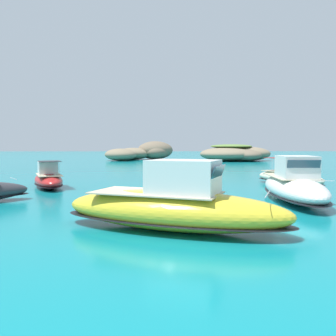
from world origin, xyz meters
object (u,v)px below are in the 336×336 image
object	(u,v)px
islet_large	(145,152)
motorboat_red	(48,179)
motorboat_white	(294,186)
dinghy_tender	(162,191)
motorboat_cream	(289,177)
motorboat_yellow	(174,207)
islet_small	(237,154)

from	to	relation	value
islet_large	motorboat_red	world-z (taller)	islet_large
motorboat_red	motorboat_white	xyz separation A→B (m)	(19.55, -8.68, 0.27)
motorboat_white	dinghy_tender	distance (m)	9.93
motorboat_red	motorboat_cream	xyz separation A→B (m)	(22.90, 1.15, 0.04)
dinghy_tender	motorboat_yellow	bearing A→B (deg)	-88.08
motorboat_red	motorboat_white	bearing A→B (deg)	-23.95
motorboat_white	islet_large	bearing A→B (deg)	100.33
motorboat_red	dinghy_tender	xyz separation A→B (m)	(10.45, -4.80, -0.57)
islet_large	motorboat_white	xyz separation A→B (m)	(12.97, -71.20, -0.94)
islet_large	islet_small	world-z (taller)	islet_large
dinghy_tender	motorboat_cream	bearing A→B (deg)	25.58
islet_small	motorboat_red	xyz separation A→B (m)	(-29.49, -54.29, -0.93)
islet_large	islet_small	bearing A→B (deg)	-19.74
motorboat_red	dinghy_tender	bearing A→B (deg)	-24.68
motorboat_yellow	islet_large	bearing A→B (deg)	93.08
motorboat_red	motorboat_cream	distance (m)	22.93
islet_small	motorboat_white	xyz separation A→B (m)	(-9.94, -62.98, -0.67)
motorboat_cream	dinghy_tender	bearing A→B (deg)	-154.42
motorboat_white	motorboat_yellow	distance (m)	11.88
motorboat_red	motorboat_yellow	bearing A→B (deg)	-57.11
islet_large	dinghy_tender	world-z (taller)	islet_large
motorboat_white	motorboat_cream	xyz separation A→B (m)	(3.34, 9.84, -0.23)
dinghy_tender	islet_large	bearing A→B (deg)	93.29
motorboat_white	motorboat_cream	size ratio (longest dim) A/B	1.27
islet_small	motorboat_yellow	xyz separation A→B (m)	(-18.64, -71.07, -0.65)
motorboat_red	motorboat_yellow	xyz separation A→B (m)	(10.85, -16.78, 0.29)
motorboat_red	motorboat_yellow	size ratio (longest dim) A/B	0.72
motorboat_red	dinghy_tender	world-z (taller)	motorboat_red
islet_small	motorboat_red	bearing A→B (deg)	-118.51
motorboat_red	motorboat_white	world-z (taller)	motorboat_white
motorboat_yellow	dinghy_tender	world-z (taller)	motorboat_yellow
islet_small	motorboat_cream	xyz separation A→B (m)	(-6.60, -53.14, -0.90)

